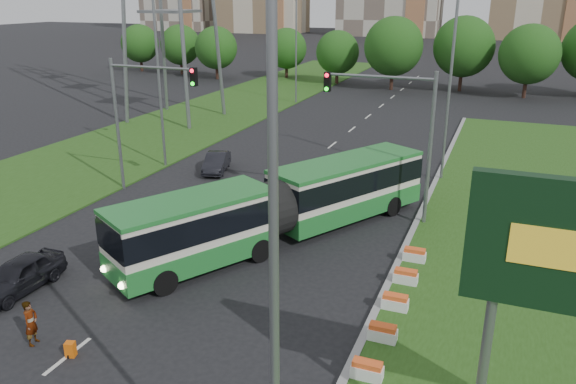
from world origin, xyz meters
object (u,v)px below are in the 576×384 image
at_px(traffic_mast_median, 400,123).
at_px(traffic_mast_left, 138,105).
at_px(car_left_near, 19,275).
at_px(shopping_trolley, 70,349).
at_px(articulated_bus, 278,204).
at_px(car_left_far, 217,162).
at_px(pedestrian, 31,323).

bearing_deg(traffic_mast_median, traffic_mast_left, -176.23).
height_order(car_left_near, shopping_trolley, car_left_near).
xyz_separation_m(articulated_bus, car_left_near, (-7.78, -8.83, -1.06)).
bearing_deg(articulated_bus, traffic_mast_left, -168.28).
bearing_deg(car_left_far, articulated_bus, -64.06).
height_order(car_left_far, shopping_trolley, car_left_far).
distance_m(traffic_mast_median, car_left_near, 18.89).
distance_m(traffic_mast_left, car_left_near, 13.24).
height_order(traffic_mast_left, car_left_far, traffic_mast_left).
distance_m(traffic_mast_left, shopping_trolley, 17.49).
xyz_separation_m(car_left_far, pedestrian, (3.70, -20.20, 0.20)).
bearing_deg(car_left_near, traffic_mast_left, 101.47).
bearing_deg(shopping_trolley, articulated_bus, 59.98).
bearing_deg(traffic_mast_median, pedestrian, -120.59).
relative_size(traffic_mast_left, pedestrian, 4.81).
height_order(traffic_mast_left, pedestrian, traffic_mast_left).
relative_size(traffic_mast_left, car_left_near, 1.95).
bearing_deg(articulated_bus, car_left_near, -101.61).
xyz_separation_m(traffic_mast_median, pedestrian, (-9.37, -15.85, -4.52)).
bearing_deg(shopping_trolley, car_left_far, 88.06).
bearing_deg(shopping_trolley, pedestrian, 159.62).
bearing_deg(pedestrian, shopping_trolley, -105.54).
distance_m(car_left_far, shopping_trolley, 21.02).
bearing_deg(articulated_bus, traffic_mast_median, 71.01).
height_order(traffic_mast_left, shopping_trolley, traffic_mast_left).
relative_size(car_left_near, car_left_far, 1.06).
height_order(traffic_mast_median, car_left_far, traffic_mast_median).
xyz_separation_m(pedestrian, shopping_trolley, (1.71, -0.11, -0.57)).
distance_m(car_left_near, shopping_trolley, 5.80).
distance_m(traffic_mast_left, pedestrian, 16.57).
distance_m(traffic_mast_median, car_left_far, 14.56).
bearing_deg(pedestrian, traffic_mast_left, 9.26).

